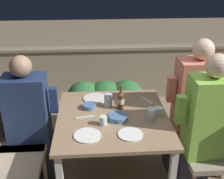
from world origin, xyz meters
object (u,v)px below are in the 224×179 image
Objects in this scene: chair_right_far at (211,120)px; person_navy_jumper at (32,119)px; chair_left_far at (10,128)px; person_green_blouse at (204,130)px; beer_bottle at (121,100)px; potted_plant at (223,103)px; person_coral_top at (192,108)px.

person_navy_jumper is at bearing -179.93° from chair_right_far.
chair_left_far is 1.74m from person_green_blouse.
beer_bottle is (-0.90, -0.03, 0.28)m from chair_right_far.
chair_left_far is 2.32m from potted_plant.
person_coral_top is at bearing 180.00° from chair_right_far.
person_navy_jumper is 5.42× the size of beer_bottle.
person_navy_jumper is at bearing 177.84° from beer_bottle.
potted_plant is at bearing 13.29° from person_navy_jumper.
person_green_blouse is 0.35m from person_coral_top.
chair_left_far is 1.24× the size of potted_plant.
person_navy_jumper is 0.92× the size of person_coral_top.
person_green_blouse is at bearing -124.17° from potted_plant.
person_green_blouse reaches higher than potted_plant.
chair_right_far is (1.93, 0.00, 0.00)m from chair_left_far.
beer_bottle is (1.03, -0.03, 0.28)m from chair_left_far.
person_navy_jumper is 1.67× the size of potted_plant.
beer_bottle is at bearing -177.89° from chair_right_far.
person_coral_top is at bearing 2.75° from beer_bottle.
chair_left_far is at bearing 178.28° from beer_bottle.
chair_right_far is 0.60m from potted_plant.
chair_right_far is 1.24× the size of potted_plant.
chair_right_far is at bearing -125.19° from potted_plant.
person_green_blouse is at bearing -92.91° from person_coral_top.
person_green_blouse is 1.44× the size of chair_right_far.
person_coral_top is at bearing 0.08° from person_navy_jumper.
beer_bottle is 1.39m from potted_plant.
person_coral_top reaches higher than beer_bottle.
person_green_blouse is 5.82× the size of beer_bottle.
person_navy_jumper is 1.51m from person_coral_top.
beer_bottle is at bearing -157.33° from potted_plant.
chair_left_far is at bearing 180.00° from person_navy_jumper.
person_coral_top is at bearing 87.09° from person_green_blouse.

